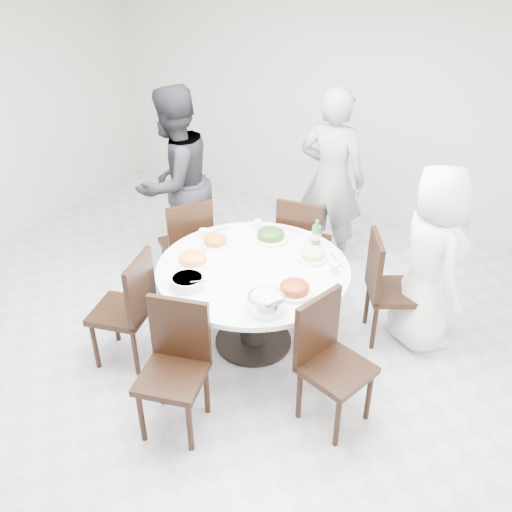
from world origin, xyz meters
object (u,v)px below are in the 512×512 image
at_px(dining_table, 253,306).
at_px(beverage_bottle, 316,234).
at_px(chair_nw, 186,243).
at_px(chair_sw, 121,309).
at_px(chair_ne, 395,289).
at_px(chair_se, 337,367).
at_px(rice_bowl, 266,303).
at_px(soup_bowl, 187,282).
at_px(diner_right, 430,259).
at_px(chair_s, 172,374).
at_px(chair_n, 304,241).
at_px(diner_middle, 332,180).
at_px(diner_left, 175,183).

xyz_separation_m(dining_table, beverage_bottle, (0.32, 0.50, 0.50)).
bearing_deg(chair_nw, chair_sw, 44.54).
height_order(chair_ne, beverage_bottle, beverage_bottle).
bearing_deg(chair_se, chair_sw, 114.57).
distance_m(rice_bowl, beverage_bottle, 0.95).
distance_m(chair_ne, soup_bowl, 1.70).
bearing_deg(diner_right, chair_se, 126.16).
bearing_deg(soup_bowl, chair_s, -67.85).
relative_size(chair_n, rice_bowl, 3.69).
bearing_deg(beverage_bottle, dining_table, -122.33).
relative_size(chair_nw, chair_se, 1.00).
height_order(chair_ne, diner_middle, diner_middle).
bearing_deg(chair_sw, chair_se, 82.17).
height_order(chair_ne, diner_right, diner_right).
height_order(chair_s, rice_bowl, chair_s).
height_order(diner_left, beverage_bottle, diner_left).
bearing_deg(beverage_bottle, chair_se, -60.04).
bearing_deg(chair_ne, chair_n, 40.91).
xyz_separation_m(diner_middle, soup_bowl, (-0.36, -2.00, -0.11)).
bearing_deg(diner_left, diner_middle, 130.37).
distance_m(diner_right, diner_left, 2.44).
height_order(chair_n, chair_nw, same).
bearing_deg(diner_middle, diner_left, 30.47).
xyz_separation_m(dining_table, chair_n, (0.01, 1.01, 0.10)).
distance_m(chair_sw, rice_bowl, 1.22).
xyz_separation_m(diner_left, beverage_bottle, (1.55, -0.26, -0.04)).
xyz_separation_m(chair_sw, diner_left, (-0.41, 1.38, 0.44)).
bearing_deg(rice_bowl, soup_bowl, -179.56).
bearing_deg(diner_left, chair_ne, 95.31).
bearing_deg(chair_n, soup_bowl, 73.70).
distance_m(chair_sw, chair_se, 1.71).
xyz_separation_m(diner_right, beverage_bottle, (-0.88, -0.19, 0.10)).
distance_m(chair_n, diner_left, 1.35).
xyz_separation_m(chair_ne, chair_n, (-0.97, 0.40, 0.00)).
bearing_deg(chair_se, chair_n, 49.66).
bearing_deg(soup_bowl, chair_sw, -162.21).
xyz_separation_m(chair_se, soup_bowl, (-1.18, 0.02, 0.31)).
xyz_separation_m(chair_ne, diner_left, (-2.22, 0.15, 0.44)).
height_order(chair_n, diner_middle, diner_middle).
bearing_deg(chair_sw, diner_left, -176.43).
bearing_deg(beverage_bottle, chair_sw, -135.50).
relative_size(chair_s, diner_left, 0.52).
height_order(chair_ne, chair_sw, same).
bearing_deg(diner_middle, chair_sw, 67.03).
distance_m(diner_right, soup_bowl, 1.89).
distance_m(dining_table, chair_n, 1.02).
xyz_separation_m(chair_nw, chair_s, (0.89, -1.51, 0.00)).
relative_size(diner_middle, soup_bowl, 7.25).
relative_size(diner_left, rice_bowl, 7.09).
xyz_separation_m(chair_se, beverage_bottle, (-0.56, 0.97, 0.40)).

